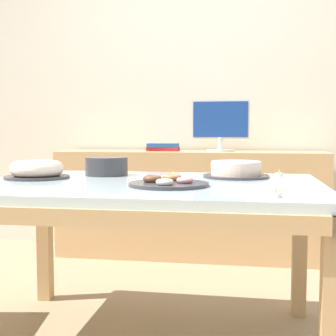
# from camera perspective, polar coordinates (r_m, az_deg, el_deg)

# --- Properties ---
(wall_back) EXTENTS (8.00, 0.10, 2.60)m
(wall_back) POSITION_cam_1_polar(r_m,az_deg,el_deg) (3.81, 3.29, 9.89)
(wall_back) COLOR silver
(wall_back) RESTS_ON ground
(dining_table) EXTENTS (1.50, 1.04, 0.72)m
(dining_table) POSITION_cam_1_polar(r_m,az_deg,el_deg) (2.02, -2.42, -4.08)
(dining_table) COLOR silver
(dining_table) RESTS_ON ground
(sideboard) EXTENTS (1.98, 0.44, 0.79)m
(sideboard) POSITION_cam_1_polar(r_m,az_deg,el_deg) (3.53, 2.69, -4.38)
(sideboard) COLOR tan
(sideboard) RESTS_ON ground
(computer_monitor) EXTENTS (0.42, 0.20, 0.38)m
(computer_monitor) POSITION_cam_1_polar(r_m,az_deg,el_deg) (3.47, 6.40, 5.15)
(computer_monitor) COLOR silver
(computer_monitor) RESTS_ON sideboard
(book_stack) EXTENTS (0.24, 0.17, 0.06)m
(book_stack) POSITION_cam_1_polar(r_m,az_deg,el_deg) (3.52, -0.60, 2.55)
(book_stack) COLOR maroon
(book_stack) RESTS_ON sideboard
(cake_chocolate_round) EXTENTS (0.31, 0.31, 0.08)m
(cake_chocolate_round) POSITION_cam_1_polar(r_m,az_deg,el_deg) (2.23, 8.28, -0.25)
(cake_chocolate_round) COLOR #333338
(cake_chocolate_round) RESTS_ON dining_table
(cake_golden_bundt) EXTENTS (0.30, 0.30, 0.08)m
(cake_golden_bundt) POSITION_cam_1_polar(r_m,az_deg,el_deg) (2.25, -15.69, -0.26)
(cake_golden_bundt) COLOR #333338
(cake_golden_bundt) RESTS_ON dining_table
(pastry_platter) EXTENTS (0.32, 0.32, 0.04)m
(pastry_platter) POSITION_cam_1_polar(r_m,az_deg,el_deg) (1.86, 0.04, -1.83)
(pastry_platter) COLOR #333338
(pastry_platter) RESTS_ON dining_table
(plate_stack) EXTENTS (0.21, 0.21, 0.09)m
(plate_stack) POSITION_cam_1_polar(r_m,az_deg,el_deg) (2.33, -7.51, 0.21)
(plate_stack) COLOR #333338
(plate_stack) RESTS_ON dining_table
(tealight_right_edge) EXTENTS (0.04, 0.04, 0.04)m
(tealight_right_edge) POSITION_cam_1_polar(r_m,az_deg,el_deg) (2.33, 13.38, -0.73)
(tealight_right_edge) COLOR silver
(tealight_right_edge) RESTS_ON dining_table
(tealight_centre) EXTENTS (0.04, 0.04, 0.04)m
(tealight_centre) POSITION_cam_1_polar(r_m,az_deg,el_deg) (1.58, 13.02, -3.13)
(tealight_centre) COLOR silver
(tealight_centre) RESTS_ON dining_table
(tealight_near_cakes) EXTENTS (0.04, 0.04, 0.04)m
(tealight_near_cakes) POSITION_cam_1_polar(r_m,az_deg,el_deg) (2.19, 0.68, -0.94)
(tealight_near_cakes) COLOR silver
(tealight_near_cakes) RESTS_ON dining_table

